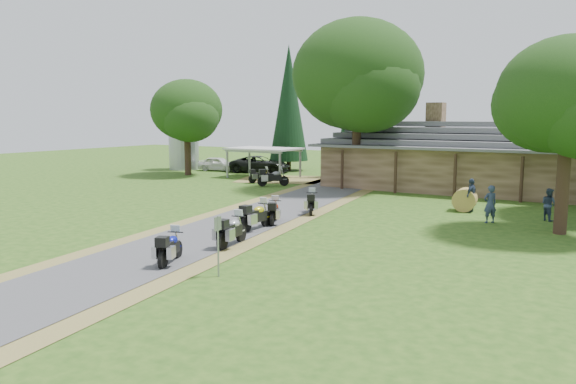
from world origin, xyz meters
The scene contains 24 objects.
ground centered at (0.00, 0.00, 0.00)m, with size 120.00×120.00×0.00m, color #254914.
driveway centered at (-0.50, 4.00, 0.00)m, with size 46.00×46.00×0.00m, color #414144.
lodge centered at (6.00, 24.00, 2.45)m, with size 21.40×9.40×4.90m, color brown, non-canonical shape.
silo centered at (-22.02, 25.31, 2.95)m, with size 2.91×2.91×5.90m, color gray.
carport centered at (-11.12, 23.12, 1.27)m, with size 5.85×3.90×2.53m, color silver, non-canonical shape.
car_white_sedan centered at (-18.04, 25.73, 0.85)m, with size 5.11×2.16×1.70m, color silver.
car_dark_suv centered at (-13.79, 26.51, 1.16)m, with size 6.05×2.57×2.32m, color black.
motorcycle_row_a centered at (1.72, -2.20, 0.63)m, with size 1.85×0.60×1.27m, color #101797, non-canonical shape.
motorcycle_row_b centered at (1.95, 1.12, 0.69)m, with size 2.01×0.66×1.37m, color #9EA1A5, non-canonical shape.
motorcycle_row_c centered at (0.95, 4.31, 0.70)m, with size 2.06×0.67×1.41m, color gold, non-canonical shape.
motorcycle_row_d centered at (0.83, 6.02, 0.64)m, with size 1.88×0.61×1.29m, color #B4270D, non-canonical shape.
motorcycle_row_e centered at (1.02, 9.48, 0.65)m, with size 1.90×0.62×1.30m, color black, non-canonical shape.
motorcycle_carport_a centered at (-9.17, 19.75, 0.62)m, with size 1.81×0.59×1.24m, color #BFB100, non-canonical shape.
motorcycle_carport_b centered at (-7.20, 18.49, 0.73)m, with size 2.12×0.69×1.45m, color slate, non-canonical shape.
person_a centered at (9.78, 11.62, 1.09)m, with size 0.62×0.45×2.18m, color #2F3D56.
person_b centered at (12.18, 13.75, 0.96)m, with size 0.55×0.39×1.92m, color #2F3D56.
person_c centered at (8.24, 14.39, 1.08)m, with size 0.61×0.44×2.16m, color #2F3D56.
hay_bale centered at (7.86, 14.57, 0.63)m, with size 1.26×1.26×1.15m, color olive.
sign_post centered at (4.21, -2.64, 1.00)m, with size 0.36×0.06×2.01m, color gray, non-canonical shape.
oak_lodge_left centered at (-1.30, 20.37, 6.53)m, with size 9.25×9.25×13.07m, color #183610, non-canonical shape.
oak_driveway centered at (13.01, 10.57, 4.93)m, with size 6.01×6.01×9.85m, color #183610, non-canonical shape.
oak_silo centered at (-18.07, 21.37, 4.64)m, with size 6.31×6.31×9.28m, color #183610, non-canonical shape.
cedar_near centered at (-4.56, 27.61, 6.00)m, with size 3.66×3.66×11.99m, color black.
cedar_far centered at (-12.57, 29.67, 5.97)m, with size 3.71×3.71×11.94m, color black.
Camera 1 is at (15.32, -16.65, 5.18)m, focal length 35.00 mm.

